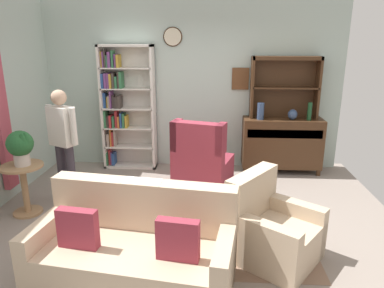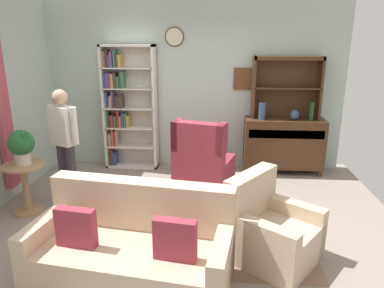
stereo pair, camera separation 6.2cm
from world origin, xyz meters
The scene contains 17 objects.
ground_plane centered at (0.00, 0.00, -0.01)m, with size 5.40×4.60×0.02m, color gray.
wall_back centered at (0.00, 2.13, 1.41)m, with size 5.00×0.09×2.80m.
area_rug centered at (0.20, -0.30, 0.00)m, with size 2.55×1.64×0.01m, color #846651.
bookshelf centered at (-1.17, 1.94, 1.09)m, with size 0.90×0.30×2.10m.
sideboard centered at (1.51, 1.86, 0.51)m, with size 1.30×0.45×0.92m.
sideboard_hutch centered at (1.51, 1.97, 1.56)m, with size 1.10×0.26×1.00m.
vase_tall centered at (1.12, 1.78, 1.06)m, with size 0.11×0.11×0.27m, color #33476B.
vase_round centered at (1.64, 1.79, 1.01)m, with size 0.15×0.15×0.17m, color #33476B.
bottle_wine centered at (1.90, 1.77, 1.07)m, with size 0.07×0.07×0.29m, color #194223.
couch_floral centered at (-0.34, -1.16, 0.31)m, with size 1.90×1.10×0.90m.
armchair_floral centered at (0.97, -0.69, 0.29)m, with size 1.07×1.07×0.88m.
wingback_chair centered at (0.19, 1.13, 0.38)m, with size 0.97×0.99×1.05m.
plant_stand centered at (-2.04, 0.10, 0.41)m, with size 0.52×0.52×0.66m.
potted_plant_large centered at (-2.02, 0.09, 0.92)m, with size 0.32×0.32×0.44m.
person_reading centered at (-1.64, 0.49, 0.91)m, with size 0.50×0.33×1.56m.
coffee_table centered at (-0.43, -0.37, 0.35)m, with size 0.80×0.50×0.42m.
book_stack centered at (-0.46, -0.38, 0.44)m, with size 0.17×0.14×0.05m.
Camera 2 is at (0.41, -3.97, 2.19)m, focal length 33.34 mm.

